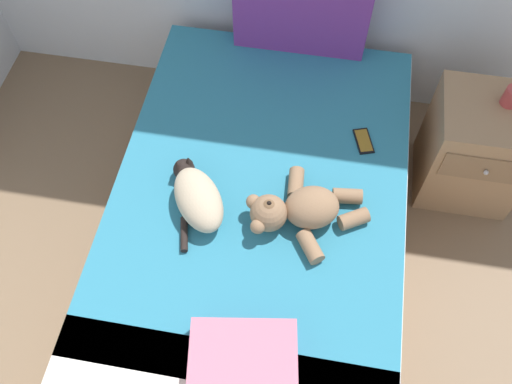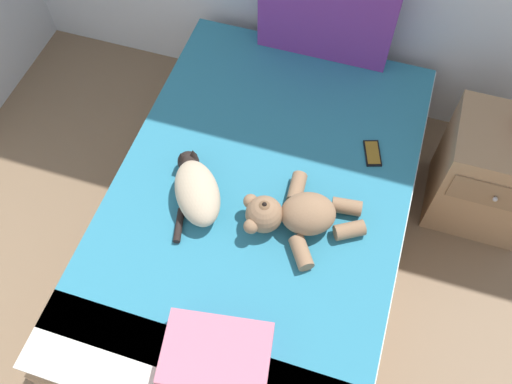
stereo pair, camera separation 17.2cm
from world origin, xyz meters
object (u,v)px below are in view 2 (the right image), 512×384
object	(u,v)px
cat	(196,190)
cell_phone	(372,153)
nightstand	(489,174)
teddy_bear	(295,215)
patterned_cushion	(327,15)
throw_pillow	(217,356)
bed	(259,218)

from	to	relation	value
cat	cell_phone	xyz separation A→B (m)	(0.70, 0.48, -0.07)
cell_phone	nightstand	distance (m)	0.64
cat	nightstand	bearing A→B (deg)	27.22
cat	teddy_bear	world-z (taller)	teddy_bear
teddy_bear	patterned_cushion	bearing A→B (deg)	97.51
cell_phone	throw_pillow	size ratio (longest dim) A/B	0.41
cell_phone	bed	bearing A→B (deg)	-140.82
cell_phone	throw_pillow	bearing A→B (deg)	-108.42
bed	nightstand	size ratio (longest dim) A/B	3.38
patterned_cushion	cell_phone	size ratio (longest dim) A/B	4.23
cell_phone	teddy_bear	bearing A→B (deg)	-118.35
teddy_bear	throw_pillow	distance (m)	0.67
patterned_cushion	nightstand	xyz separation A→B (m)	(0.98, -0.40, -0.41)
teddy_bear	throw_pillow	xyz separation A→B (m)	(-0.12, -0.66, -0.02)
throw_pillow	nightstand	xyz separation A→B (m)	(0.96, 1.32, -0.23)
patterned_cushion	nightstand	distance (m)	1.14
cell_phone	patterned_cushion	bearing A→B (deg)	123.74
teddy_bear	cell_phone	size ratio (longest dim) A/B	3.33
bed	patterned_cushion	bearing A→B (deg)	86.74
teddy_bear	nightstand	distance (m)	1.10
patterned_cushion	teddy_bear	size ratio (longest dim) A/B	1.27
teddy_bear	nightstand	size ratio (longest dim) A/B	0.89
patterned_cushion	teddy_bear	xyz separation A→B (m)	(0.14, -1.06, -0.17)
patterned_cushion	cell_phone	distance (m)	0.75
nightstand	patterned_cushion	bearing A→B (deg)	157.70
bed	nightstand	distance (m)	1.18
bed	throw_pillow	world-z (taller)	throw_pillow
cat	throw_pillow	xyz separation A→B (m)	(0.33, -0.65, -0.02)
throw_pillow	nightstand	world-z (taller)	nightstand
teddy_bear	nightstand	world-z (taller)	teddy_bear
patterned_cushion	teddy_bear	world-z (taller)	patterned_cushion
bed	patterned_cushion	world-z (taller)	patterned_cushion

